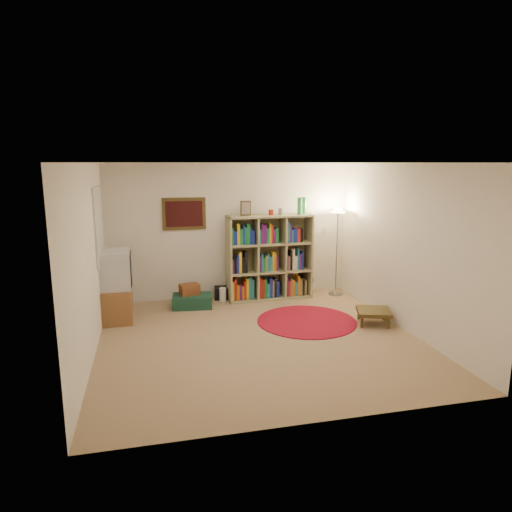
{
  "coord_description": "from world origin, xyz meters",
  "views": [
    {
      "loc": [
        -1.47,
        -6.06,
        2.49
      ],
      "look_at": [
        0.1,
        0.6,
        1.1
      ],
      "focal_mm": 32.0,
      "sensor_mm": 36.0,
      "label": 1
    }
  ],
  "objects_px": {
    "suitcase": "(192,301)",
    "side_table": "(374,312)",
    "floor_lamp": "(338,224)",
    "tv_stand": "(114,287)",
    "bookshelf": "(268,259)",
    "floor_fan": "(304,281)"
  },
  "relations": [
    {
      "from": "floor_fan",
      "to": "suitcase",
      "type": "distance_m",
      "value": 2.28
    },
    {
      "from": "suitcase",
      "to": "tv_stand",
      "type": "bearing_deg",
      "value": -157.22
    },
    {
      "from": "tv_stand",
      "to": "suitcase",
      "type": "relative_size",
      "value": 1.55
    },
    {
      "from": "floor_lamp",
      "to": "side_table",
      "type": "relative_size",
      "value": 2.6
    },
    {
      "from": "floor_fan",
      "to": "tv_stand",
      "type": "bearing_deg",
      "value": -156.89
    },
    {
      "from": "tv_stand",
      "to": "suitcase",
      "type": "xyz_separation_m",
      "value": [
        1.27,
        0.37,
        -0.44
      ]
    },
    {
      "from": "floor_lamp",
      "to": "side_table",
      "type": "distance_m",
      "value": 2.05
    },
    {
      "from": "side_table",
      "to": "floor_fan",
      "type": "bearing_deg",
      "value": 103.44
    },
    {
      "from": "floor_fan",
      "to": "suitcase",
      "type": "relative_size",
      "value": 0.59
    },
    {
      "from": "suitcase",
      "to": "side_table",
      "type": "relative_size",
      "value": 1.15
    },
    {
      "from": "suitcase",
      "to": "side_table",
      "type": "distance_m",
      "value": 3.1
    },
    {
      "from": "floor_fan",
      "to": "side_table",
      "type": "xyz_separation_m",
      "value": [
        0.48,
        -1.99,
        -0.02
      ]
    },
    {
      "from": "suitcase",
      "to": "side_table",
      "type": "bearing_deg",
      "value": -22.54
    },
    {
      "from": "floor_fan",
      "to": "tv_stand",
      "type": "height_order",
      "value": "tv_stand"
    },
    {
      "from": "floor_lamp",
      "to": "suitcase",
      "type": "distance_m",
      "value": 3.05
    },
    {
      "from": "floor_fan",
      "to": "side_table",
      "type": "bearing_deg",
      "value": -66.94
    },
    {
      "from": "side_table",
      "to": "tv_stand",
      "type": "bearing_deg",
      "value": 163.86
    },
    {
      "from": "floor_fan",
      "to": "side_table",
      "type": "relative_size",
      "value": 0.68
    },
    {
      "from": "floor_lamp",
      "to": "side_table",
      "type": "height_order",
      "value": "floor_lamp"
    },
    {
      "from": "floor_lamp",
      "to": "side_table",
      "type": "xyz_separation_m",
      "value": [
        -0.06,
        -1.67,
        -1.18
      ]
    },
    {
      "from": "bookshelf",
      "to": "floor_fan",
      "type": "relative_size",
      "value": 4.35
    },
    {
      "from": "bookshelf",
      "to": "side_table",
      "type": "height_order",
      "value": "bookshelf"
    }
  ]
}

